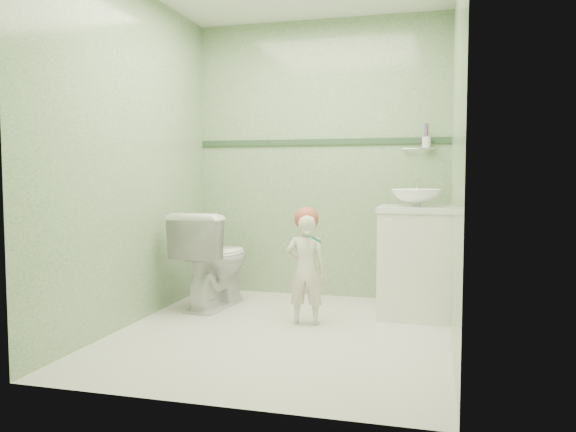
# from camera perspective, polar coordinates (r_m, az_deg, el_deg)

# --- Properties ---
(ground) EXTENTS (2.50, 2.50, 0.00)m
(ground) POSITION_cam_1_polar(r_m,az_deg,el_deg) (3.89, -0.58, -11.70)
(ground) COLOR white
(ground) RESTS_ON ground
(room_shell) EXTENTS (2.50, 2.54, 2.40)m
(room_shell) POSITION_cam_1_polar(r_m,az_deg,el_deg) (3.74, -0.59, 6.26)
(room_shell) COLOR gray
(room_shell) RESTS_ON ground
(trim_stripe) EXTENTS (2.20, 0.02, 0.05)m
(trim_stripe) POSITION_cam_1_polar(r_m,az_deg,el_deg) (4.95, 3.25, 7.47)
(trim_stripe) COLOR #2E4A2F
(trim_stripe) RESTS_ON room_shell
(vanity) EXTENTS (0.52, 0.50, 0.80)m
(vanity) POSITION_cam_1_polar(r_m,az_deg,el_deg) (4.36, 12.67, -4.69)
(vanity) COLOR white
(vanity) RESTS_ON ground
(counter) EXTENTS (0.54, 0.52, 0.04)m
(counter) POSITION_cam_1_polar(r_m,az_deg,el_deg) (4.32, 12.75, 0.70)
(counter) COLOR white
(counter) RESTS_ON vanity
(basin) EXTENTS (0.37, 0.37, 0.13)m
(basin) POSITION_cam_1_polar(r_m,az_deg,el_deg) (4.31, 12.77, 1.81)
(basin) COLOR white
(basin) RESTS_ON counter
(faucet) EXTENTS (0.03, 0.13, 0.18)m
(faucet) POSITION_cam_1_polar(r_m,az_deg,el_deg) (4.50, 12.87, 2.92)
(faucet) COLOR silver
(faucet) RESTS_ON counter
(cup_holder) EXTENTS (0.26, 0.07, 0.21)m
(cup_holder) POSITION_cam_1_polar(r_m,az_deg,el_deg) (4.80, 13.70, 7.26)
(cup_holder) COLOR silver
(cup_holder) RESTS_ON room_shell
(toilet) EXTENTS (0.50, 0.80, 0.77)m
(toilet) POSITION_cam_1_polar(r_m,az_deg,el_deg) (4.60, -7.49, -4.33)
(toilet) COLOR white
(toilet) RESTS_ON ground
(toddler) EXTENTS (0.31, 0.23, 0.79)m
(toddler) POSITION_cam_1_polar(r_m,az_deg,el_deg) (4.03, 1.79, -5.42)
(toddler) COLOR white
(toddler) RESTS_ON ground
(hair_cap) EXTENTS (0.17, 0.17, 0.17)m
(hair_cap) POSITION_cam_1_polar(r_m,az_deg,el_deg) (4.01, 1.88, -0.32)
(hair_cap) COLOR #9E4C32
(hair_cap) RESTS_ON toddler
(teal_toothbrush) EXTENTS (0.11, 0.14, 0.08)m
(teal_toothbrush) POSITION_cam_1_polar(r_m,az_deg,el_deg) (3.86, 2.73, -2.28)
(teal_toothbrush) COLOR #108068
(teal_toothbrush) RESTS_ON toddler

